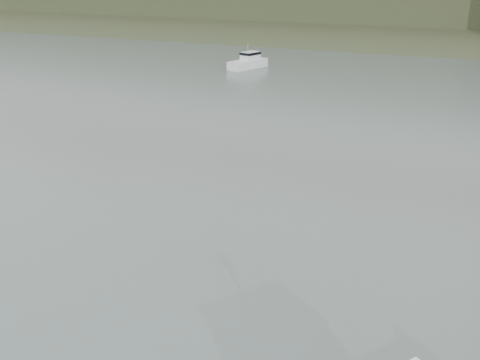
# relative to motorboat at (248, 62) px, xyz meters

# --- Properties ---
(ground) EXTENTS (400.00, 400.00, 0.00)m
(ground) POSITION_rel_motorboat_xyz_m (17.97, -51.77, -0.81)
(ground) COLOR #546461
(ground) RESTS_ON ground
(motorboat) EXTENTS (3.66, 6.21, 3.24)m
(motorboat) POSITION_rel_motorboat_xyz_m (0.00, 0.00, 0.00)
(motorboat) COLOR silver
(motorboat) RESTS_ON ground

